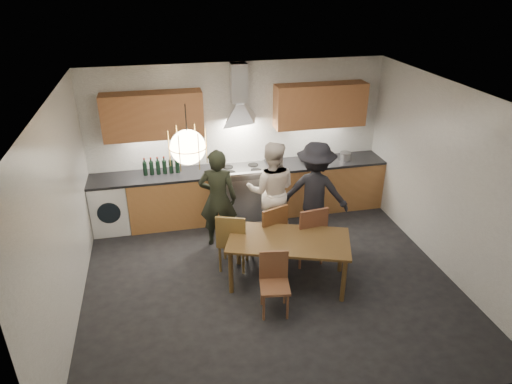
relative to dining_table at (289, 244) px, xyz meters
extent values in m
plane|color=black|center=(-0.25, 0.06, -0.60)|extent=(5.00, 5.00, 0.00)
cube|color=white|center=(-0.25, 2.31, 0.70)|extent=(5.00, 0.02, 2.60)
cube|color=white|center=(-0.25, -2.19, 0.70)|extent=(5.00, 0.02, 2.60)
cube|color=white|center=(-2.75, 0.06, 0.70)|extent=(0.02, 4.50, 2.60)
cube|color=white|center=(2.25, 0.06, 0.70)|extent=(0.02, 4.50, 2.60)
cube|color=silver|center=(-0.25, 0.06, 2.00)|extent=(5.00, 4.50, 0.02)
cube|color=tan|center=(-1.42, 2.01, -0.17)|extent=(1.45, 0.60, 0.86)
cube|color=tan|center=(1.23, 2.01, -0.17)|extent=(2.05, 0.60, 0.86)
cube|color=white|center=(-2.45, 2.01, -0.18)|extent=(0.58, 0.58, 0.85)
cube|color=black|center=(-1.72, 2.01, 0.28)|extent=(2.05, 0.62, 0.04)
cube|color=black|center=(1.23, 2.01, 0.28)|extent=(2.05, 0.62, 0.04)
cube|color=silver|center=(-0.25, 2.01, -0.20)|extent=(0.90, 0.60, 0.80)
cube|color=black|center=(-0.25, 1.72, -0.22)|extent=(0.78, 0.02, 0.42)
cube|color=slate|center=(-0.25, 2.01, 0.24)|extent=(0.90, 0.60, 0.08)
cube|color=silver|center=(-0.25, 1.75, 0.30)|extent=(0.90, 0.08, 0.04)
cube|color=#BF7A49|center=(-1.62, 2.13, 1.26)|extent=(1.55, 0.35, 0.72)
cube|color=#BF7A49|center=(1.13, 2.13, 1.26)|extent=(1.55, 0.35, 0.72)
cube|color=silver|center=(-0.25, 2.18, 1.69)|extent=(0.26, 0.22, 0.62)
cylinder|color=black|center=(-1.25, -0.04, 1.75)|extent=(0.01, 0.01, 0.50)
sphere|color=#FFE0A5|center=(-1.25, -0.04, 1.50)|extent=(0.40, 0.40, 0.40)
torus|color=gold|center=(-1.25, -0.04, 1.50)|extent=(0.43, 0.43, 0.01)
cube|color=brown|center=(0.00, 0.00, 0.06)|extent=(1.79, 1.29, 0.04)
cylinder|color=brown|center=(-0.80, -0.07, -0.28)|extent=(0.06, 0.06, 0.64)
cylinder|color=brown|center=(-0.58, 0.55, -0.28)|extent=(0.06, 0.06, 0.64)
cylinder|color=brown|center=(0.58, -0.55, -0.28)|extent=(0.06, 0.06, 0.64)
cylinder|color=brown|center=(0.80, 0.07, -0.28)|extent=(0.06, 0.06, 0.64)
cube|color=brown|center=(-0.66, 0.52, -0.16)|extent=(0.53, 0.53, 0.04)
cube|color=brown|center=(-0.73, 0.34, 0.08)|extent=(0.40, 0.18, 0.45)
cylinder|color=brown|center=(-0.45, 0.62, -0.39)|extent=(0.04, 0.04, 0.42)
cylinder|color=brown|center=(-0.56, 0.30, -0.39)|extent=(0.04, 0.04, 0.42)
cylinder|color=brown|center=(-0.76, 0.73, -0.39)|extent=(0.04, 0.04, 0.42)
cylinder|color=brown|center=(-0.88, 0.42, -0.39)|extent=(0.04, 0.04, 0.42)
cube|color=brown|center=(-0.14, 0.62, -0.15)|extent=(0.53, 0.53, 0.04)
cube|color=brown|center=(-0.07, 0.45, 0.10)|extent=(0.41, 0.18, 0.46)
cylinder|color=brown|center=(-0.03, 0.84, -0.39)|extent=(0.04, 0.04, 0.43)
cylinder|color=brown|center=(0.08, 0.52, -0.39)|extent=(0.04, 0.04, 0.43)
cylinder|color=brown|center=(-0.35, 0.73, -0.39)|extent=(0.04, 0.04, 0.43)
cylinder|color=brown|center=(-0.24, 0.41, -0.39)|extent=(0.04, 0.04, 0.43)
cube|color=brown|center=(0.41, 0.44, -0.14)|extent=(0.48, 0.48, 0.04)
cube|color=brown|center=(0.43, 0.25, 0.11)|extent=(0.43, 0.09, 0.47)
cylinder|color=brown|center=(0.56, 0.63, -0.38)|extent=(0.04, 0.04, 0.44)
cylinder|color=brown|center=(0.60, 0.29, -0.38)|extent=(0.04, 0.04, 0.44)
cylinder|color=brown|center=(0.21, 0.59, -0.38)|extent=(0.04, 0.04, 0.44)
cylinder|color=brown|center=(0.26, 0.24, -0.38)|extent=(0.04, 0.04, 0.44)
cube|color=brown|center=(-0.34, -0.57, -0.21)|extent=(0.41, 0.41, 0.03)
cube|color=brown|center=(-0.31, -0.41, 0.00)|extent=(0.36, 0.09, 0.40)
cylinder|color=brown|center=(-0.50, -0.69, -0.42)|extent=(0.03, 0.03, 0.37)
cylinder|color=brown|center=(-0.46, -0.40, -0.42)|extent=(0.03, 0.03, 0.37)
cylinder|color=brown|center=(-0.21, -0.73, -0.42)|extent=(0.03, 0.03, 0.37)
cylinder|color=brown|center=(-0.17, -0.44, -0.42)|extent=(0.03, 0.03, 0.37)
imported|color=black|center=(-0.78, 1.18, 0.19)|extent=(0.65, 0.51, 1.58)
imported|color=silver|center=(0.07, 1.22, 0.20)|extent=(0.92, 0.80, 1.61)
imported|color=black|center=(0.71, 1.02, 0.21)|extent=(1.20, 0.98, 1.62)
imported|color=#AEAEB1|center=(0.94, 2.01, 0.33)|extent=(0.32, 0.32, 0.07)
cylinder|color=#B8B8BC|center=(1.59, 1.97, 0.36)|extent=(0.25, 0.25, 0.13)
camera|label=1|loc=(-1.54, -4.94, 3.32)|focal=32.00mm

